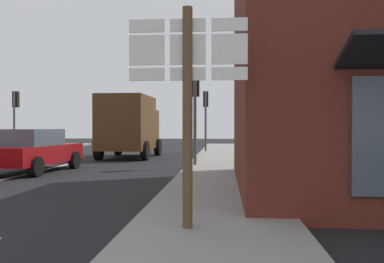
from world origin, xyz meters
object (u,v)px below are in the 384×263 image
at_px(traffic_light_far_right, 206,107).
at_px(traffic_light_near_right, 195,97).
at_px(traffic_light_far_left, 15,108).
at_px(delivery_truck, 129,125).
at_px(sedan_far, 32,150).
at_px(route_sign_post, 188,94).

height_order(traffic_light_far_right, traffic_light_near_right, traffic_light_far_right).
bearing_deg(traffic_light_far_left, traffic_light_far_right, 9.02).
bearing_deg(delivery_truck, traffic_light_near_right, -53.74).
distance_m(sedan_far, traffic_light_near_right, 6.06).
bearing_deg(delivery_truck, traffic_light_far_right, 47.25).
bearing_deg(traffic_light_far_right, route_sign_post, -88.24).
bearing_deg(route_sign_post, traffic_light_far_left, 123.41).
xyz_separation_m(route_sign_post, traffic_light_near_right, (-0.58, 9.88, 0.65)).
relative_size(route_sign_post, traffic_light_near_right, 0.89).
relative_size(sedan_far, delivery_truck, 0.86).
relative_size(delivery_truck, traffic_light_far_left, 1.42).
height_order(delivery_truck, traffic_light_far_right, traffic_light_far_right).
bearing_deg(sedan_far, traffic_light_far_right, 63.11).
height_order(traffic_light_far_left, traffic_light_near_right, traffic_light_near_right).
bearing_deg(sedan_far, route_sign_post, -53.12).
bearing_deg(traffic_light_near_right, route_sign_post, -86.66).
xyz_separation_m(delivery_truck, route_sign_post, (4.22, -14.84, 0.35)).
relative_size(traffic_light_far_left, traffic_light_far_right, 0.98).
relative_size(route_sign_post, traffic_light_far_right, 0.88).
relative_size(traffic_light_far_right, traffic_light_near_right, 1.01).
xyz_separation_m(route_sign_post, traffic_light_far_left, (-11.26, 17.08, 0.63)).
distance_m(traffic_light_far_left, traffic_light_near_right, 12.88).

